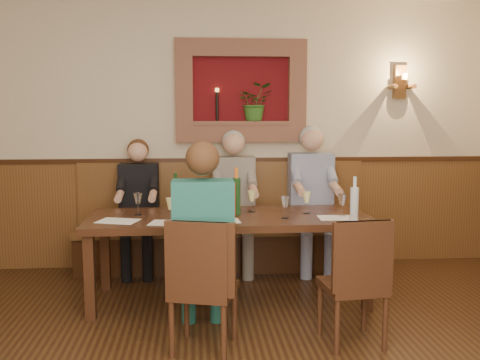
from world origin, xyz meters
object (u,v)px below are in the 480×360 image
object	(u,v)px
wine_bottle_green_b	(176,197)
spittoon_bucket	(221,200)
dining_table	(229,224)
chair_near_right	(353,307)
wine_bottle_green_a	(236,195)
person_bench_right	(312,211)
chair_near_left	(203,312)
bench	(223,238)
person_bench_left	(139,219)
person_bench_mid	(234,214)
water_bottle	(354,203)
person_chair_front	(203,258)

from	to	relation	value
wine_bottle_green_b	spittoon_bucket	bearing A→B (deg)	-20.74
dining_table	spittoon_bucket	world-z (taller)	spittoon_bucket
chair_near_right	wine_bottle_green_a	bearing A→B (deg)	120.71
person_bench_right	wine_bottle_green_b	world-z (taller)	person_bench_right
chair_near_left	wine_bottle_green_a	bearing A→B (deg)	88.87
wine_bottle_green_b	bench	bearing A→B (deg)	60.47
person_bench_left	person_bench_right	size ratio (longest dim) A/B	0.91
person_bench_right	spittoon_bucket	bearing A→B (deg)	-139.24
chair_near_left	person_bench_mid	size ratio (longest dim) A/B	0.65
person_bench_right	spittoon_bucket	distance (m)	1.33
chair_near_right	bench	bearing A→B (deg)	107.32
person_bench_right	spittoon_bucket	size ratio (longest dim) A/B	5.28
dining_table	chair_near_left	world-z (taller)	chair_near_left
spittoon_bucket	water_bottle	distance (m)	1.11
chair_near_right	person_bench_right	xyz separation A→B (m)	(0.10, 1.80, 0.35)
bench	wine_bottle_green_b	xyz separation A→B (m)	(-0.46, -0.81, 0.57)
wine_bottle_green_a	dining_table	bearing A→B (deg)	-147.42
chair_near_right	wine_bottle_green_a	xyz separation A→B (m)	(-0.75, 1.01, 0.65)
water_bottle	person_bench_mid	bearing A→B (deg)	127.40
dining_table	person_chair_front	size ratio (longest dim) A/B	1.67
chair_near_right	spittoon_bucket	bearing A→B (deg)	126.95
person_bench_left	spittoon_bucket	bearing A→B (deg)	-47.16
spittoon_bucket	wine_bottle_green_a	size ratio (longest dim) A/B	0.69
chair_near_right	wine_bottle_green_b	xyz separation A→B (m)	(-1.27, 1.10, 0.63)
spittoon_bucket	wine_bottle_green_b	xyz separation A→B (m)	(-0.39, 0.15, 0.00)
person_bench_left	person_bench_mid	size ratio (longest dim) A/B	0.94
dining_table	person_chair_front	xyz separation A→B (m)	(-0.24, -0.78, -0.08)
chair_near_right	water_bottle	bearing A→B (deg)	67.86
spittoon_bucket	wine_bottle_green_a	bearing A→B (deg)	22.09
person_chair_front	wine_bottle_green_b	world-z (taller)	person_chair_front
chair_near_left	wine_bottle_green_b	size ratio (longest dim) A/B	2.61
dining_table	person_bench_mid	xyz separation A→B (m)	(0.11, 0.84, -0.07)
chair_near_left	water_bottle	distance (m)	1.54
person_chair_front	wine_bottle_green_a	size ratio (longest dim) A/B	3.52
wine_bottle_green_a	person_bench_right	bearing A→B (deg)	43.06
spittoon_bucket	wine_bottle_green_a	world-z (taller)	wine_bottle_green_a
wine_bottle_green_b	chair_near_left	bearing A→B (deg)	-79.11
chair_near_left	chair_near_right	size ratio (longest dim) A/B	1.02
chair_near_left	water_bottle	xyz separation A→B (m)	(1.24, 0.65, 0.63)
bench	water_bottle	distance (m)	1.72
dining_table	bench	size ratio (longest dim) A/B	0.80
dining_table	wine_bottle_green_a	distance (m)	0.26
chair_near_left	person_chair_front	xyz separation A→B (m)	(0.01, 0.21, 0.32)
chair_near_right	water_bottle	world-z (taller)	water_bottle
dining_table	spittoon_bucket	xyz separation A→B (m)	(-0.07, -0.01, 0.22)
chair_near_left	wine_bottle_green_a	world-z (taller)	wine_bottle_green_a
person_chair_front	wine_bottle_green_a	world-z (taller)	person_chair_front
wine_bottle_green_a	water_bottle	xyz separation A→B (m)	(0.93, -0.37, -0.02)
dining_table	chair_near_left	distance (m)	1.09
chair_near_left	chair_near_right	distance (m)	1.06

